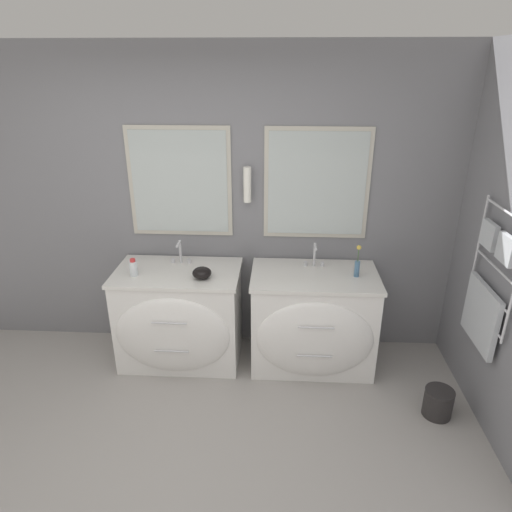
% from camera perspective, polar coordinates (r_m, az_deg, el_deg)
% --- Properties ---
extents(ground_plane, '(16.00, 16.00, 0.00)m').
position_cam_1_polar(ground_plane, '(3.13, -12.76, -28.79)').
color(ground_plane, '#9E9993').
extents(wall_back, '(5.99, 0.14, 2.60)m').
position_cam_1_polar(wall_back, '(3.96, -7.04, 6.38)').
color(wall_back, slate).
rests_on(wall_back, ground_plane).
extents(vanity_left, '(1.04, 0.69, 0.84)m').
position_cam_1_polar(vanity_left, '(3.98, -9.56, -7.51)').
color(vanity_left, white).
rests_on(vanity_left, ground_plane).
extents(vanity_right, '(1.04, 0.69, 0.84)m').
position_cam_1_polar(vanity_right, '(3.90, 7.11, -8.04)').
color(vanity_right, white).
rests_on(vanity_right, ground_plane).
extents(faucet_left, '(0.17, 0.13, 0.21)m').
position_cam_1_polar(faucet_left, '(3.92, -9.47, 0.42)').
color(faucet_left, silver).
rests_on(faucet_left, vanity_left).
extents(faucet_right, '(0.17, 0.13, 0.21)m').
position_cam_1_polar(faucet_right, '(3.84, 7.32, 0.05)').
color(faucet_right, silver).
rests_on(faucet_right, vanity_right).
extents(toiletry_bottle, '(0.06, 0.06, 0.15)m').
position_cam_1_polar(toiletry_bottle, '(3.80, -15.07, -1.44)').
color(toiletry_bottle, silver).
rests_on(toiletry_bottle, vanity_left).
extents(amenity_bowl, '(0.15, 0.15, 0.09)m').
position_cam_1_polar(amenity_bowl, '(3.65, -6.78, -2.11)').
color(amenity_bowl, black).
rests_on(amenity_bowl, vanity_left).
extents(flower_vase, '(0.04, 0.04, 0.27)m').
position_cam_1_polar(flower_vase, '(3.72, 12.55, -1.08)').
color(flower_vase, teal).
rests_on(flower_vase, vanity_right).
extents(waste_bin, '(0.21, 0.21, 0.22)m').
position_cam_1_polar(waste_bin, '(3.79, 21.82, -16.59)').
color(waste_bin, '#282626').
rests_on(waste_bin, ground_plane).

